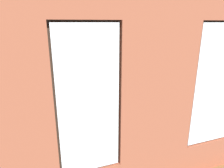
{
  "coord_description": "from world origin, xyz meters",
  "views": [
    {
      "loc": [
        1.62,
        5.02,
        2.7
      ],
      "look_at": [
        -0.03,
        0.4,
        1.19
      ],
      "focal_mm": 32.0,
      "sensor_mm": 36.0,
      "label": 1
    }
  ],
  "objects_px": {
    "couch_by_window": "(96,154)",
    "remote_gray": "(91,102)",
    "papasan_chair": "(89,90)",
    "potted_plant_corner_near_left": "(151,77)",
    "table_plant_small": "(110,96)",
    "potted_plant_beside_window_right": "(18,155)",
    "potted_plant_foreground_right": "(16,85)",
    "coffee_table": "(105,100)",
    "couch_left": "(178,99)",
    "cup_ceramic": "(98,97)",
    "potted_plant_mid_room_small": "(118,89)"
  },
  "relations": [
    {
      "from": "couch_by_window",
      "to": "remote_gray",
      "type": "xyz_separation_m",
      "value": [
        -0.46,
        -2.24,
        0.13
      ]
    },
    {
      "from": "papasan_chair",
      "to": "potted_plant_corner_near_left",
      "type": "bearing_deg",
      "value": -172.3
    },
    {
      "from": "couch_by_window",
      "to": "table_plant_small",
      "type": "distance_m",
      "value": 2.49
    },
    {
      "from": "papasan_chair",
      "to": "potted_plant_beside_window_right",
      "type": "relative_size",
      "value": 0.88
    },
    {
      "from": "potted_plant_corner_near_left",
      "to": "potted_plant_foreground_right",
      "type": "height_order",
      "value": "potted_plant_foreground_right"
    },
    {
      "from": "potted_plant_corner_near_left",
      "to": "table_plant_small",
      "type": "bearing_deg",
      "value": 34.36
    },
    {
      "from": "coffee_table",
      "to": "potted_plant_beside_window_right",
      "type": "relative_size",
      "value": 1.36
    },
    {
      "from": "couch_left",
      "to": "papasan_chair",
      "type": "xyz_separation_m",
      "value": [
        2.55,
        -1.64,
        0.1
      ]
    },
    {
      "from": "couch_by_window",
      "to": "remote_gray",
      "type": "bearing_deg",
      "value": -101.73
    },
    {
      "from": "remote_gray",
      "to": "potted_plant_corner_near_left",
      "type": "xyz_separation_m",
      "value": [
        -2.94,
        -1.6,
        0.11
      ]
    },
    {
      "from": "coffee_table",
      "to": "potted_plant_foreground_right",
      "type": "height_order",
      "value": "potted_plant_foreground_right"
    },
    {
      "from": "couch_left",
      "to": "potted_plant_beside_window_right",
      "type": "relative_size",
      "value": 1.54
    },
    {
      "from": "table_plant_small",
      "to": "papasan_chair",
      "type": "distance_m",
      "value": 1.3
    },
    {
      "from": "couch_by_window",
      "to": "table_plant_small",
      "type": "bearing_deg",
      "value": -115.32
    },
    {
      "from": "cup_ceramic",
      "to": "potted_plant_foreground_right",
      "type": "xyz_separation_m",
      "value": [
        2.39,
        -1.3,
        0.27
      ]
    },
    {
      "from": "remote_gray",
      "to": "papasan_chair",
      "type": "bearing_deg",
      "value": -173.58
    },
    {
      "from": "cup_ceramic",
      "to": "potted_plant_beside_window_right",
      "type": "xyz_separation_m",
      "value": [
        2.02,
        2.59,
        0.22
      ]
    },
    {
      "from": "couch_left",
      "to": "cup_ceramic",
      "type": "bearing_deg",
      "value": -105.74
    },
    {
      "from": "couch_by_window",
      "to": "potted_plant_mid_room_small",
      "type": "height_order",
      "value": "couch_by_window"
    },
    {
      "from": "papasan_chair",
      "to": "potted_plant_corner_near_left",
      "type": "relative_size",
      "value": 1.16
    },
    {
      "from": "cup_ceramic",
      "to": "potted_plant_corner_near_left",
      "type": "height_order",
      "value": "potted_plant_corner_near_left"
    },
    {
      "from": "potted_plant_beside_window_right",
      "to": "table_plant_small",
      "type": "bearing_deg",
      "value": -134.89
    },
    {
      "from": "table_plant_small",
      "to": "cup_ceramic",
      "type": "bearing_deg",
      "value": -37.61
    },
    {
      "from": "couch_by_window",
      "to": "remote_gray",
      "type": "height_order",
      "value": "couch_by_window"
    },
    {
      "from": "potted_plant_corner_near_left",
      "to": "potted_plant_mid_room_small",
      "type": "bearing_deg",
      "value": 24.0
    },
    {
      "from": "potted_plant_foreground_right",
      "to": "cup_ceramic",
      "type": "bearing_deg",
      "value": 151.48
    },
    {
      "from": "papasan_chair",
      "to": "potted_plant_foreground_right",
      "type": "relative_size",
      "value": 0.7
    },
    {
      "from": "papasan_chair",
      "to": "potted_plant_mid_room_small",
      "type": "relative_size",
      "value": 1.45
    },
    {
      "from": "couch_left",
      "to": "potted_plant_mid_room_small",
      "type": "xyz_separation_m",
      "value": [
        1.62,
        -1.21,
        0.15
      ]
    },
    {
      "from": "couch_left",
      "to": "potted_plant_beside_window_right",
      "type": "height_order",
      "value": "potted_plant_beside_window_right"
    },
    {
      "from": "potted_plant_beside_window_right",
      "to": "potted_plant_mid_room_small",
      "type": "bearing_deg",
      "value": -132.64
    },
    {
      "from": "potted_plant_corner_near_left",
      "to": "potted_plant_beside_window_right",
      "type": "bearing_deg",
      "value": 40.14
    },
    {
      "from": "potted_plant_corner_near_left",
      "to": "remote_gray",
      "type": "bearing_deg",
      "value": 28.62
    },
    {
      "from": "couch_left",
      "to": "cup_ceramic",
      "type": "distance_m",
      "value": 2.6
    },
    {
      "from": "coffee_table",
      "to": "potted_plant_mid_room_small",
      "type": "height_order",
      "value": "potted_plant_mid_room_small"
    },
    {
      "from": "potted_plant_mid_room_small",
      "to": "potted_plant_foreground_right",
      "type": "distance_m",
      "value": 3.37
    },
    {
      "from": "couch_by_window",
      "to": "potted_plant_corner_near_left",
      "type": "relative_size",
      "value": 2.01
    },
    {
      "from": "couch_by_window",
      "to": "potted_plant_mid_room_small",
      "type": "relative_size",
      "value": 2.53
    },
    {
      "from": "couch_by_window",
      "to": "potted_plant_mid_room_small",
      "type": "bearing_deg",
      "value": -118.14
    },
    {
      "from": "couch_left",
      "to": "cup_ceramic",
      "type": "relative_size",
      "value": 20.47
    },
    {
      "from": "papasan_chair",
      "to": "couch_left",
      "type": "bearing_deg",
      "value": 147.31
    },
    {
      "from": "remote_gray",
      "to": "potted_plant_foreground_right",
      "type": "height_order",
      "value": "potted_plant_foreground_right"
    },
    {
      "from": "potted_plant_foreground_right",
      "to": "papasan_chair",
      "type": "bearing_deg",
      "value": 172.65
    },
    {
      "from": "coffee_table",
      "to": "papasan_chair",
      "type": "height_order",
      "value": "papasan_chair"
    },
    {
      "from": "potted_plant_beside_window_right",
      "to": "couch_left",
      "type": "bearing_deg",
      "value": -156.78
    },
    {
      "from": "remote_gray",
      "to": "coffee_table",
      "type": "bearing_deg",
      "value": 122.99
    },
    {
      "from": "papasan_chair",
      "to": "potted_plant_beside_window_right",
      "type": "height_order",
      "value": "potted_plant_beside_window_right"
    },
    {
      "from": "cup_ceramic",
      "to": "remote_gray",
      "type": "distance_m",
      "value": 0.37
    },
    {
      "from": "couch_by_window",
      "to": "potted_plant_beside_window_right",
      "type": "xyz_separation_m",
      "value": [
        1.28,
        0.11,
        0.38
      ]
    },
    {
      "from": "table_plant_small",
      "to": "potted_plant_foreground_right",
      "type": "relative_size",
      "value": 0.18
    }
  ]
}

